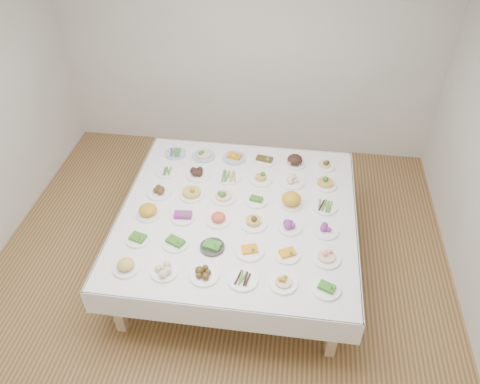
# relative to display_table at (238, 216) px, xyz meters

# --- Properties ---
(room_envelope) EXTENTS (5.02, 5.02, 2.81)m
(room_envelope) POSITION_rel_display_table_xyz_m (-0.19, -0.23, 1.14)
(room_envelope) COLOR olive
(room_envelope) RESTS_ON ground
(display_table) EXTENTS (2.36, 2.36, 0.75)m
(display_table) POSITION_rel_display_table_xyz_m (0.00, 0.00, 0.00)
(display_table) COLOR white
(display_table) RESTS_ON ground
(dish_0) EXTENTS (0.23, 0.23, 0.13)m
(dish_0) POSITION_rel_display_table_xyz_m (-0.87, -0.87, 0.12)
(dish_0) COLOR white
(dish_0) RESTS_ON display_table
(dish_1) EXTENTS (0.23, 0.23, 0.11)m
(dish_1) POSITION_rel_display_table_xyz_m (-0.53, -0.87, 0.11)
(dish_1) COLOR white
(dish_1) RESTS_ON display_table
(dish_2) EXTENTS (0.25, 0.25, 0.11)m
(dish_2) POSITION_rel_display_table_xyz_m (-0.17, -0.86, 0.11)
(dish_2) COLOR white
(dish_2) RESTS_ON display_table
(dish_3) EXTENTS (0.26, 0.26, 0.06)m
(dish_3) POSITION_rel_display_table_xyz_m (0.16, -0.86, 0.09)
(dish_3) COLOR white
(dish_3) RESTS_ON display_table
(dish_4) EXTENTS (0.24, 0.24, 0.11)m
(dish_4) POSITION_rel_display_table_xyz_m (0.51, -0.86, 0.11)
(dish_4) COLOR white
(dish_4) RESTS_ON display_table
(dish_5) EXTENTS (0.24, 0.24, 0.10)m
(dish_5) POSITION_rel_display_table_xyz_m (0.87, -0.87, 0.10)
(dish_5) COLOR white
(dish_5) RESTS_ON display_table
(dish_6) EXTENTS (0.23, 0.23, 0.10)m
(dish_6) POSITION_rel_display_table_xyz_m (-0.87, -0.52, 0.11)
(dish_6) COLOR white
(dish_6) RESTS_ON display_table
(dish_7) EXTENTS (0.24, 0.24, 0.11)m
(dish_7) POSITION_rel_display_table_xyz_m (-0.51, -0.52, 0.11)
(dish_7) COLOR white
(dish_7) RESTS_ON display_table
(dish_8) EXTENTS (0.23, 0.23, 0.10)m
(dish_8) POSITION_rel_display_table_xyz_m (-0.16, -0.52, 0.10)
(dish_8) COLOR #302D2A
(dish_8) RESTS_ON display_table
(dish_9) EXTENTS (0.26, 0.26, 0.11)m
(dish_9) POSITION_rel_display_table_xyz_m (0.18, -0.52, 0.11)
(dish_9) COLOR white
(dish_9) RESTS_ON display_table
(dish_10) EXTENTS (0.24, 0.24, 0.09)m
(dish_10) POSITION_rel_display_table_xyz_m (0.52, -0.52, 0.10)
(dish_10) COLOR white
(dish_10) RESTS_ON display_table
(dish_11) EXTENTS (0.27, 0.27, 0.15)m
(dish_11) POSITION_rel_display_table_xyz_m (0.87, -0.52, 0.13)
(dish_11) COLOR white
(dish_11) RESTS_ON display_table
(dish_12) EXTENTS (0.28, 0.28, 0.16)m
(dish_12) POSITION_rel_display_table_xyz_m (-0.87, -0.17, 0.14)
(dish_12) COLOR white
(dish_12) RESTS_ON display_table
(dish_13) EXTENTS (0.24, 0.24, 0.11)m
(dish_13) POSITION_rel_display_table_xyz_m (-0.52, -0.17, 0.11)
(dish_13) COLOR white
(dish_13) RESTS_ON display_table
(dish_14) EXTENTS (0.23, 0.23, 0.13)m
(dish_14) POSITION_rel_display_table_xyz_m (-0.17, -0.17, 0.12)
(dish_14) COLOR white
(dish_14) RESTS_ON display_table
(dish_15) EXTENTS (0.26, 0.26, 0.14)m
(dish_15) POSITION_rel_display_table_xyz_m (0.17, -0.16, 0.13)
(dish_15) COLOR white
(dish_15) RESTS_ON display_table
(dish_16) EXTENTS (0.24, 0.24, 0.11)m
(dish_16) POSITION_rel_display_table_xyz_m (0.53, -0.17, 0.11)
(dish_16) COLOR white
(dish_16) RESTS_ON display_table
(dish_17) EXTENTS (0.24, 0.24, 0.10)m
(dish_17) POSITION_rel_display_table_xyz_m (0.87, -0.17, 0.10)
(dish_17) COLOR white
(dish_17) RESTS_ON display_table
(dish_18) EXTENTS (0.26, 0.26, 0.11)m
(dish_18) POSITION_rel_display_table_xyz_m (-0.86, 0.17, 0.11)
(dish_18) COLOR white
(dish_18) RESTS_ON display_table
(dish_19) EXTENTS (0.25, 0.25, 0.15)m
(dish_19) POSITION_rel_display_table_xyz_m (-0.51, 0.17, 0.13)
(dish_19) COLOR white
(dish_19) RESTS_ON display_table
(dish_20) EXTENTS (0.26, 0.26, 0.15)m
(dish_20) POSITION_rel_display_table_xyz_m (-0.18, 0.18, 0.13)
(dish_20) COLOR white
(dish_20) RESTS_ON display_table
(dish_21) EXTENTS (0.23, 0.23, 0.09)m
(dish_21) POSITION_rel_display_table_xyz_m (0.17, 0.17, 0.10)
(dish_21) COLOR white
(dish_21) RESTS_ON display_table
(dish_22) EXTENTS (0.26, 0.26, 0.14)m
(dish_22) POSITION_rel_display_table_xyz_m (0.52, 0.17, 0.13)
(dish_22) COLOR white
(dish_22) RESTS_ON display_table
(dish_23) EXTENTS (0.24, 0.24, 0.06)m
(dish_23) POSITION_rel_display_table_xyz_m (0.86, 0.17, 0.09)
(dish_23) COLOR white
(dish_23) RESTS_ON display_table
(dish_24) EXTENTS (0.23, 0.23, 0.05)m
(dish_24) POSITION_rel_display_table_xyz_m (-0.86, 0.51, 0.08)
(dish_24) COLOR white
(dish_24) RESTS_ON display_table
(dish_25) EXTENTS (0.26, 0.26, 0.12)m
(dish_25) POSITION_rel_display_table_xyz_m (-0.51, 0.51, 0.12)
(dish_25) COLOR white
(dish_25) RESTS_ON display_table
(dish_26) EXTENTS (0.26, 0.26, 0.06)m
(dish_26) POSITION_rel_display_table_xyz_m (-0.17, 0.51, 0.09)
(dish_26) COLOR white
(dish_26) RESTS_ON display_table
(dish_27) EXTENTS (0.25, 0.25, 0.12)m
(dish_27) POSITION_rel_display_table_xyz_m (0.18, 0.52, 0.12)
(dish_27) COLOR white
(dish_27) RESTS_ON display_table
(dish_28) EXTENTS (0.26, 0.26, 0.11)m
(dish_28) POSITION_rel_display_table_xyz_m (0.51, 0.52, 0.11)
(dish_28) COLOR white
(dish_28) RESTS_ON display_table
(dish_29) EXTENTS (0.25, 0.25, 0.16)m
(dish_29) POSITION_rel_display_table_xyz_m (0.87, 0.52, 0.14)
(dish_29) COLOR white
(dish_29) RESTS_ON display_table
(dish_30) EXTENTS (0.24, 0.24, 0.06)m
(dish_30) POSITION_rel_display_table_xyz_m (-0.85, 0.87, 0.09)
(dish_30) COLOR #4C66B2
(dish_30) RESTS_ON display_table
(dish_31) EXTENTS (0.26, 0.26, 0.14)m
(dish_31) POSITION_rel_display_table_xyz_m (-0.52, 0.87, 0.13)
(dish_31) COLOR #4C66B2
(dish_31) RESTS_ON display_table
(dish_32) EXTENTS (0.26, 0.26, 0.10)m
(dish_32) POSITION_rel_display_table_xyz_m (-0.16, 0.87, 0.10)
(dish_32) COLOR #4C66B2
(dish_32) RESTS_ON display_table
(dish_33) EXTENTS (0.26, 0.26, 0.12)m
(dish_33) POSITION_rel_display_table_xyz_m (0.18, 0.87, 0.12)
(dish_33) COLOR white
(dish_33) RESTS_ON display_table
(dish_34) EXTENTS (0.24, 0.24, 0.14)m
(dish_34) POSITION_rel_display_table_xyz_m (0.52, 0.86, 0.13)
(dish_34) COLOR white
(dish_34) RESTS_ON display_table
(dish_35) EXTENTS (0.23, 0.23, 0.13)m
(dish_35) POSITION_rel_display_table_xyz_m (0.86, 0.86, 0.12)
(dish_35) COLOR white
(dish_35) RESTS_ON display_table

